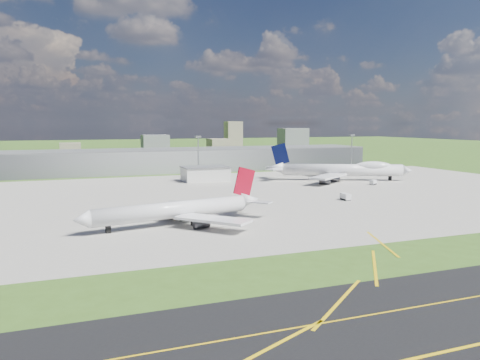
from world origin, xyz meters
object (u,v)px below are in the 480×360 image
object	(u,v)px
tug_yellow	(194,215)
airliner_red_twin	(179,210)
van_white_far	(373,182)
airliner_blue_quad	(342,170)
van_white_near	(345,197)

from	to	relation	value
tug_yellow	airliner_red_twin	bearing A→B (deg)	-162.87
van_white_far	airliner_blue_quad	bearing A→B (deg)	69.40
airliner_blue_quad	van_white_near	world-z (taller)	airliner_blue_quad
airliner_blue_quad	van_white_near	bearing A→B (deg)	-97.14
van_white_near	tug_yellow	bearing A→B (deg)	104.29
airliner_red_twin	tug_yellow	bearing A→B (deg)	-140.91
airliner_blue_quad	airliner_red_twin	bearing A→B (deg)	-119.59
tug_yellow	van_white_far	xyz separation A→B (m)	(115.24, 52.00, 0.42)
tug_yellow	van_white_far	distance (m)	126.43
airliner_red_twin	van_white_near	size ratio (longest dim) A/B	11.09
airliner_red_twin	tug_yellow	size ratio (longest dim) A/B	17.36
airliner_blue_quad	tug_yellow	xyz separation A→B (m)	(-110.77, -75.97, -5.23)
airliner_red_twin	van_white_far	size ratio (longest dim) A/B	11.99
airliner_blue_quad	van_white_near	xyz separation A→B (m)	(-38.90, -62.78, -4.66)
tug_yellow	van_white_far	size ratio (longest dim) A/B	0.69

